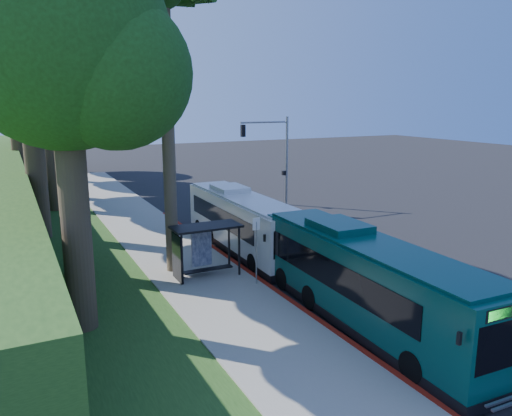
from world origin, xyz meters
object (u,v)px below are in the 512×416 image
teal_bus (366,280)px  pickup (267,214)px  white_bus (242,221)px  bus_shelter (200,241)px

teal_bus → pickup: teal_bus is taller
teal_bus → white_bus: bearing=92.1°
bus_shelter → pickup: bearing=44.9°
teal_bus → pickup: 15.36m
bus_shelter → white_bus: (3.71, 3.31, -0.17)m
white_bus → pickup: white_bus is taller
bus_shelter → white_bus: 4.97m
white_bus → teal_bus: bearing=-89.0°
bus_shelter → pickup: (7.50, 7.47, -0.99)m
white_bus → bus_shelter: bearing=-137.5°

